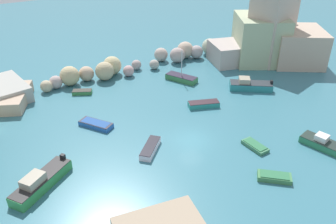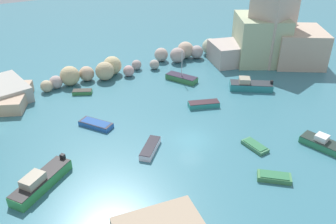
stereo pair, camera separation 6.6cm
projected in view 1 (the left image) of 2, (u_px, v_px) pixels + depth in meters
name	position (u px, v px, depth m)	size (l,w,h in m)	color
cove_water	(191.00, 140.00, 38.32)	(160.00, 160.00, 0.00)	teal
cliff_headland_right	(272.00, 39.00, 57.26)	(18.52, 14.75, 11.40)	#BAA591
rock_breakwater	(141.00, 62.00, 54.88)	(30.40, 4.84, 2.80)	#C3B18F
moored_boat_0	(181.00, 78.00, 51.50)	(3.55, 4.90, 4.77)	#3A7B45
moored_boat_1	(96.00, 124.00, 40.58)	(3.46, 4.14, 0.58)	#295FB3
moored_boat_2	(323.00, 143.00, 36.89)	(2.92, 4.96, 1.40)	#2D7B52
moored_boat_3	(82.00, 92.00, 47.87)	(2.80, 2.14, 0.55)	#397E42
moored_boat_4	(274.00, 177.00, 32.56)	(3.19, 3.02, 0.57)	#3F7D4A
moored_boat_5	(255.00, 146.00, 36.97)	(1.45, 2.98, 0.46)	#3D7B55
moored_boat_6	(204.00, 104.00, 44.69)	(4.15, 2.61, 0.69)	teal
moored_boat_7	(41.00, 182.00, 31.42)	(6.26, 5.16, 1.80)	#318945
moored_boat_8	(250.00, 85.00, 48.93)	(5.90, 5.01, 1.71)	teal
moored_boat_9	(150.00, 148.00, 36.41)	(3.57, 3.55, 0.68)	white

